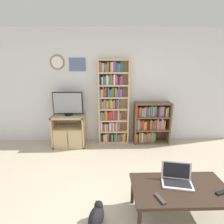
{
  "coord_description": "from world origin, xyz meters",
  "views": [
    {
      "loc": [
        -0.2,
        -1.67,
        1.86
      ],
      "look_at": [
        -0.12,
        1.3,
        1.02
      ],
      "focal_mm": 28.0,
      "sensor_mm": 36.0,
      "label": 1
    }
  ],
  "objects_px": {
    "remote_near_laptop": "(222,192)",
    "laptop": "(177,178)",
    "cat": "(97,216)",
    "bookshelf_short": "(150,122)",
    "bookshelf_tall": "(112,104)",
    "coffee_table": "(180,191)",
    "remote_far_from_laptop": "(160,199)",
    "tv_stand": "(69,131)",
    "television": "(68,104)"
  },
  "relations": [
    {
      "from": "remote_near_laptop",
      "to": "laptop",
      "type": "bearing_deg",
      "value": -132.28
    },
    {
      "from": "tv_stand",
      "to": "remote_near_laptop",
      "type": "distance_m",
      "value": 3.06
    },
    {
      "from": "remote_near_laptop",
      "to": "cat",
      "type": "relative_size",
      "value": 0.31
    },
    {
      "from": "remote_near_laptop",
      "to": "remote_far_from_laptop",
      "type": "xyz_separation_m",
      "value": [
        -0.73,
        -0.07,
        0.0
      ]
    },
    {
      "from": "laptop",
      "to": "cat",
      "type": "xyz_separation_m",
      "value": [
        -0.98,
        -0.17,
        -0.38
      ]
    },
    {
      "from": "laptop",
      "to": "bookshelf_short",
      "type": "bearing_deg",
      "value": 96.49
    },
    {
      "from": "television",
      "to": "coffee_table",
      "type": "height_order",
      "value": "television"
    },
    {
      "from": "bookshelf_short",
      "to": "remote_near_laptop",
      "type": "bearing_deg",
      "value": -83.15
    },
    {
      "from": "bookshelf_short",
      "to": "laptop",
      "type": "xyz_separation_m",
      "value": [
        -0.17,
        -2.08,
        -0.0
      ]
    },
    {
      "from": "laptop",
      "to": "cat",
      "type": "distance_m",
      "value": 1.06
    },
    {
      "from": "television",
      "to": "cat",
      "type": "distance_m",
      "value": 2.44
    },
    {
      "from": "cat",
      "to": "remote_far_from_laptop",
      "type": "bearing_deg",
      "value": 8.05
    },
    {
      "from": "tv_stand",
      "to": "bookshelf_tall",
      "type": "xyz_separation_m",
      "value": [
        0.99,
        0.16,
        0.59
      ]
    },
    {
      "from": "television",
      "to": "remote_far_from_laptop",
      "type": "xyz_separation_m",
      "value": [
        1.44,
        -2.26,
        -0.53
      ]
    },
    {
      "from": "remote_far_from_laptop",
      "to": "cat",
      "type": "height_order",
      "value": "remote_far_from_laptop"
    },
    {
      "from": "tv_stand",
      "to": "coffee_table",
      "type": "relative_size",
      "value": 0.64
    },
    {
      "from": "tv_stand",
      "to": "bookshelf_short",
      "type": "xyz_separation_m",
      "value": [
        1.89,
        0.13,
        0.14
      ]
    },
    {
      "from": "laptop",
      "to": "remote_near_laptop",
      "type": "bearing_deg",
      "value": -13.07
    },
    {
      "from": "coffee_table",
      "to": "cat",
      "type": "distance_m",
      "value": 1.03
    },
    {
      "from": "bookshelf_tall",
      "to": "remote_far_from_laptop",
      "type": "bearing_deg",
      "value": -79.37
    },
    {
      "from": "bookshelf_tall",
      "to": "bookshelf_short",
      "type": "height_order",
      "value": "bookshelf_tall"
    },
    {
      "from": "tv_stand",
      "to": "coffee_table",
      "type": "xyz_separation_m",
      "value": [
        1.74,
        -2.05,
        0.04
      ]
    },
    {
      "from": "bookshelf_short",
      "to": "remote_far_from_laptop",
      "type": "bearing_deg",
      "value": -100.88
    },
    {
      "from": "television",
      "to": "remote_near_laptop",
      "type": "xyz_separation_m",
      "value": [
        2.16,
        -2.19,
        -0.53
      ]
    },
    {
      "from": "coffee_table",
      "to": "bookshelf_short",
      "type": "bearing_deg",
      "value": 85.88
    },
    {
      "from": "tv_stand",
      "to": "remote_far_from_laptop",
      "type": "xyz_separation_m",
      "value": [
        1.44,
        -2.23,
        0.09
      ]
    },
    {
      "from": "coffee_table",
      "to": "remote_near_laptop",
      "type": "distance_m",
      "value": 0.45
    },
    {
      "from": "television",
      "to": "cat",
      "type": "bearing_deg",
      "value": -70.93
    },
    {
      "from": "tv_stand",
      "to": "cat",
      "type": "height_order",
      "value": "tv_stand"
    },
    {
      "from": "bookshelf_short",
      "to": "coffee_table",
      "type": "relative_size",
      "value": 0.87
    },
    {
      "from": "tv_stand",
      "to": "remote_near_laptop",
      "type": "height_order",
      "value": "tv_stand"
    },
    {
      "from": "bookshelf_tall",
      "to": "laptop",
      "type": "relative_size",
      "value": 4.87
    },
    {
      "from": "television",
      "to": "remote_near_laptop",
      "type": "height_order",
      "value": "television"
    },
    {
      "from": "bookshelf_short",
      "to": "remote_far_from_laptop",
      "type": "relative_size",
      "value": 5.95
    },
    {
      "from": "television",
      "to": "bookshelf_short",
      "type": "xyz_separation_m",
      "value": [
        1.89,
        0.09,
        -0.48
      ]
    },
    {
      "from": "coffee_table",
      "to": "remote_near_laptop",
      "type": "relative_size",
      "value": 6.83
    },
    {
      "from": "cat",
      "to": "remote_near_laptop",
      "type": "bearing_deg",
      "value": 15.62
    },
    {
      "from": "remote_near_laptop",
      "to": "remote_far_from_laptop",
      "type": "height_order",
      "value": "same"
    },
    {
      "from": "bookshelf_short",
      "to": "laptop",
      "type": "height_order",
      "value": "bookshelf_short"
    },
    {
      "from": "bookshelf_tall",
      "to": "cat",
      "type": "bearing_deg",
      "value": -96.16
    },
    {
      "from": "tv_stand",
      "to": "bookshelf_tall",
      "type": "relative_size",
      "value": 0.37
    },
    {
      "from": "tv_stand",
      "to": "laptop",
      "type": "relative_size",
      "value": 1.81
    },
    {
      "from": "bookshelf_short",
      "to": "cat",
      "type": "height_order",
      "value": "bookshelf_short"
    },
    {
      "from": "television",
      "to": "cat",
      "type": "relative_size",
      "value": 1.22
    },
    {
      "from": "bookshelf_short",
      "to": "cat",
      "type": "relative_size",
      "value": 1.83
    },
    {
      "from": "bookshelf_tall",
      "to": "laptop",
      "type": "bearing_deg",
      "value": -70.91
    },
    {
      "from": "tv_stand",
      "to": "remote_near_laptop",
      "type": "xyz_separation_m",
      "value": [
        2.17,
        -2.15,
        0.09
      ]
    },
    {
      "from": "tv_stand",
      "to": "cat",
      "type": "relative_size",
      "value": 1.34
    },
    {
      "from": "remote_near_laptop",
      "to": "television",
      "type": "bearing_deg",
      "value": -153.33
    },
    {
      "from": "laptop",
      "to": "cat",
      "type": "bearing_deg",
      "value": -159.18
    }
  ]
}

